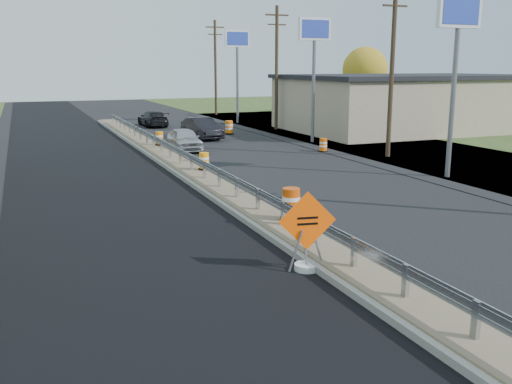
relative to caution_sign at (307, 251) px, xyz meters
name	(u,v)px	position (x,y,z in m)	size (l,w,h in m)	color
ground	(258,216)	(0.90, 5.29, -0.51)	(140.00, 140.00, 0.00)	black
milled_overlay	(89,174)	(-3.50, 15.29, -0.50)	(7.20, 120.00, 0.01)	black
median	(192,172)	(0.90, 13.29, -0.40)	(1.60, 55.00, 0.23)	gray
guardrail	(186,156)	(0.90, 14.29, 0.22)	(0.10, 46.15, 0.72)	silver
retail_building_near	(408,102)	(21.89, 25.29, 1.65)	(18.50, 12.50, 4.27)	tan
pylon_sign_south	(458,29)	(11.40, 8.29, 5.97)	(2.20, 0.30, 7.90)	slate
pylon_sign_mid	(314,41)	(11.40, 21.29, 5.97)	(2.20, 0.30, 7.90)	slate
pylon_sign_north	(237,47)	(11.40, 35.29, 5.97)	(2.20, 0.30, 7.90)	slate
utility_pole_smid	(392,66)	(12.40, 14.29, 4.43)	(1.90, 0.26, 9.40)	#473523
utility_pole_nmid	(277,66)	(12.40, 29.29, 4.43)	(1.90, 0.26, 9.40)	#473523
utility_pole_north	(215,66)	(12.40, 44.29, 4.43)	(1.90, 0.26, 9.40)	#473523
tree_far_yellow	(365,70)	(26.90, 39.29, 4.03)	(4.62, 4.62, 6.86)	#473523
caution_sign	(307,251)	(0.00, 0.00, 0.00)	(1.43, 0.60, 1.99)	white
barrel_median_near	(291,205)	(1.34, 3.67, 0.20)	(0.68, 0.68, 1.00)	black
barrel_median_mid	(204,162)	(1.45, 13.09, 0.11)	(0.55, 0.55, 0.80)	black
barrel_median_far	(160,139)	(1.45, 22.20, 0.11)	(0.55, 0.55, 0.81)	black
barrel_shoulder_near	(323,145)	(10.04, 17.36, -0.13)	(0.54, 0.54, 0.79)	black
barrel_shoulder_mid	(229,128)	(7.90, 27.74, -0.03)	(0.68, 0.68, 1.00)	black
car_silver	(185,139)	(2.70, 21.03, 0.16)	(1.56, 3.89, 1.32)	#BABABF
car_dark_mid	(202,128)	(5.30, 26.04, 0.21)	(1.52, 4.36, 1.44)	black
car_dark_far	(153,119)	(3.92, 35.40, 0.14)	(1.82, 4.48, 1.30)	black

